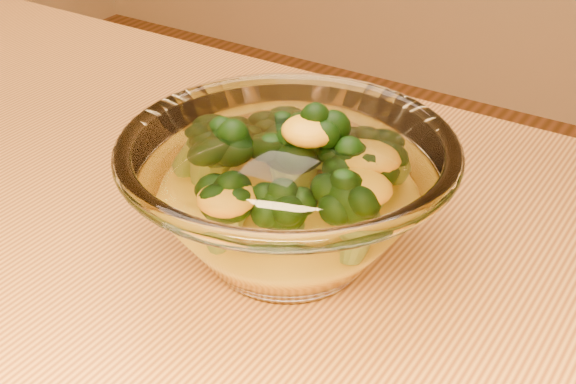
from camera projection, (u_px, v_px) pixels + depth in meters
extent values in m
cube|color=#C78B3B|center=(143.00, 315.00, 0.57)|extent=(1.20, 0.80, 0.04)
cylinder|color=brown|center=(50.00, 259.00, 1.26)|extent=(0.06, 0.06, 0.71)
ellipsoid|color=white|center=(288.00, 251.00, 0.59)|extent=(0.10, 0.10, 0.02)
torus|color=white|center=(288.00, 148.00, 0.54)|extent=(0.24, 0.24, 0.01)
ellipsoid|color=#FCB215|center=(288.00, 224.00, 0.58)|extent=(0.13, 0.13, 0.04)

